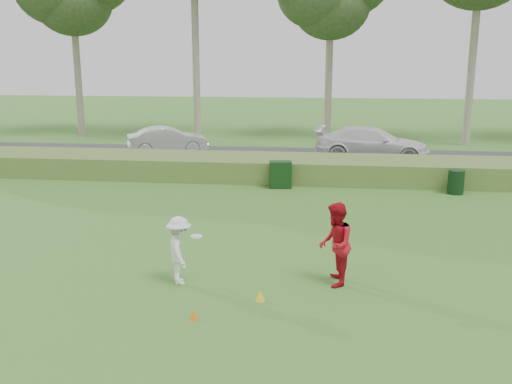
# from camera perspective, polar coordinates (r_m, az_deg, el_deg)

# --- Properties ---
(ground) EXTENTS (120.00, 120.00, 0.00)m
(ground) POSITION_cam_1_polar(r_m,az_deg,el_deg) (12.84, -2.21, -9.82)
(ground) COLOR #316822
(ground) RESTS_ON ground
(reed_strip) EXTENTS (80.00, 3.00, 0.90)m
(reed_strip) POSITION_cam_1_polar(r_m,az_deg,el_deg) (24.16, 2.32, 2.43)
(reed_strip) COLOR #4B6D2B
(reed_strip) RESTS_ON ground
(park_road) EXTENTS (80.00, 6.00, 0.06)m
(park_road) POSITION_cam_1_polar(r_m,az_deg,el_deg) (29.14, 3.13, 3.49)
(park_road) COLOR #2D2D2D
(park_road) RESTS_ON ground
(player_white) EXTENTS (0.99, 1.16, 1.57)m
(player_white) POSITION_cam_1_polar(r_m,az_deg,el_deg) (13.08, -7.67, -5.80)
(player_white) COLOR white
(player_white) RESTS_ON ground
(player_red) EXTENTS (0.74, 0.94, 1.91)m
(player_red) POSITION_cam_1_polar(r_m,az_deg,el_deg) (12.95, 7.93, -5.22)
(player_red) COLOR #B00F1D
(player_red) RESTS_ON ground
(cone_orange) EXTENTS (0.18, 0.18, 0.20)m
(cone_orange) POSITION_cam_1_polar(r_m,az_deg,el_deg) (11.56, -6.25, -12.11)
(cone_orange) COLOR orange
(cone_orange) RESTS_ON ground
(cone_yellow) EXTENTS (0.21, 0.21, 0.23)m
(cone_yellow) POSITION_cam_1_polar(r_m,az_deg,el_deg) (12.30, 0.42, -10.33)
(cone_yellow) COLOR yellow
(cone_yellow) RESTS_ON ground
(utility_cabinet) EXTENTS (0.92, 0.65, 1.06)m
(utility_cabinet) POSITION_cam_1_polar(r_m,az_deg,el_deg) (22.39, 2.46, 1.75)
(utility_cabinet) COLOR black
(utility_cabinet) RESTS_ON ground
(trash_bin) EXTENTS (0.70, 0.70, 0.90)m
(trash_bin) POSITION_cam_1_polar(r_m,az_deg,el_deg) (22.69, 19.36, 0.95)
(trash_bin) COLOR black
(trash_bin) RESTS_ON ground
(car_mid) EXTENTS (4.42, 2.98, 1.38)m
(car_mid) POSITION_cam_1_polar(r_m,az_deg,el_deg) (30.53, -8.80, 5.17)
(car_mid) COLOR silver
(car_mid) RESTS_ON park_road
(car_right) EXTENTS (5.74, 2.76, 1.61)m
(car_right) POSITION_cam_1_polar(r_m,az_deg,el_deg) (28.74, 11.52, 4.78)
(car_right) COLOR silver
(car_right) RESTS_ON park_road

